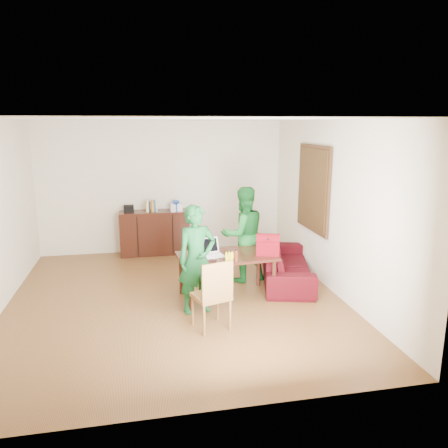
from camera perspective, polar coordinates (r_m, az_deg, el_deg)
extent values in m
cube|color=#4D2B13|center=(6.88, -6.26, -10.13)|extent=(5.00, 5.50, 0.10)
cube|color=white|center=(6.33, -6.90, 13.89)|extent=(5.00, 5.50, 0.10)
cube|color=beige|center=(9.21, -8.05, 4.82)|extent=(5.00, 0.10, 2.70)
cube|color=beige|center=(3.77, -2.90, -7.08)|extent=(5.00, 0.10, 2.70)
cube|color=beige|center=(7.13, 14.34, 2.15)|extent=(0.10, 5.50, 2.70)
cube|color=#3F2614|center=(7.69, 11.58, 4.57)|extent=(0.04, 1.28, 1.48)
cube|color=#523618|center=(7.67, 11.37, 4.57)|extent=(0.01, 1.18, 1.36)
cube|color=black|center=(9.09, -9.02, -1.11)|extent=(1.40, 0.45, 0.90)
cube|color=black|center=(8.97, -12.33, 1.97)|extent=(0.20, 0.14, 0.14)
cube|color=silver|center=(9.00, -6.28, 2.23)|extent=(0.24, 0.22, 0.14)
ellipsoid|color=#174299|center=(8.99, -6.29, 2.90)|extent=(0.14, 0.14, 0.07)
cube|color=black|center=(6.68, 0.34, -4.23)|extent=(1.52, 0.94, 0.04)
cylinder|color=black|center=(6.34, -4.51, -8.50)|extent=(0.06, 0.06, 0.64)
cylinder|color=black|center=(6.70, 6.51, -7.35)|extent=(0.06, 0.06, 0.64)
cylinder|color=black|center=(6.95, -5.61, -6.56)|extent=(0.06, 0.06, 0.64)
cylinder|color=black|center=(7.28, 4.53, -5.63)|extent=(0.06, 0.06, 0.64)
cube|color=brown|center=(5.77, -1.71, -9.42)|extent=(0.53, 0.52, 0.05)
cube|color=brown|center=(5.52, -0.85, -7.52)|extent=(0.42, 0.15, 0.49)
imported|color=#125425|center=(6.17, -3.57, -4.63)|extent=(0.64, 0.50, 1.55)
imported|color=#145B1F|center=(7.39, 2.53, -1.35)|extent=(0.90, 0.77, 1.62)
cube|color=white|center=(6.62, -1.69, -4.13)|extent=(0.39, 0.31, 0.02)
cube|color=black|center=(6.58, -1.69, -3.07)|extent=(0.36, 0.15, 0.22)
cylinder|color=#532113|center=(6.34, 1.57, -4.10)|extent=(0.07, 0.07, 0.19)
cube|color=maroon|center=(6.69, 5.74, -2.94)|extent=(0.39, 0.30, 0.26)
imported|color=#3A0711|center=(7.60, 8.19, -5.16)|extent=(1.25, 2.12, 0.58)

